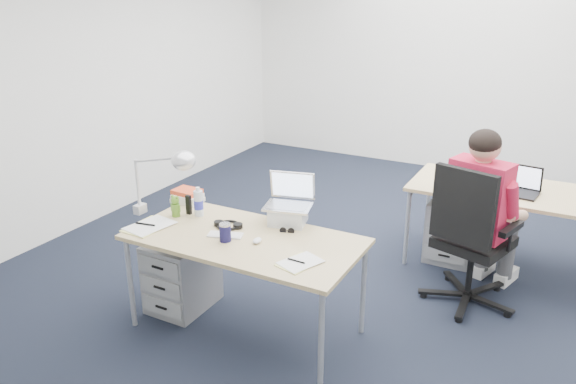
% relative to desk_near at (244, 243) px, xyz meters
% --- Properties ---
extents(floor, '(7.00, 7.00, 0.00)m').
position_rel_desk_near_xyz_m(floor, '(0.51, 0.98, -0.68)').
color(floor, black).
rests_on(floor, ground).
extents(room, '(6.02, 7.02, 2.80)m').
position_rel_desk_near_xyz_m(room, '(0.51, 0.98, 1.03)').
color(room, white).
rests_on(room, ground).
extents(desk_near, '(1.60, 0.80, 0.73)m').
position_rel_desk_near_xyz_m(desk_near, '(0.00, 0.00, 0.00)').
color(desk_near, tan).
rests_on(desk_near, ground).
extents(desk_far, '(1.60, 0.80, 0.73)m').
position_rel_desk_near_xyz_m(desk_far, '(1.46, 1.87, 0.00)').
color(desk_far, tan).
rests_on(desk_far, ground).
extents(office_chair, '(0.89, 0.89, 1.14)m').
position_rel_desk_near_xyz_m(office_chair, '(1.32, 1.11, -0.36)').
color(office_chair, black).
rests_on(office_chair, ground).
extents(seated_person, '(0.56, 0.82, 1.37)m').
position_rel_desk_near_xyz_m(seated_person, '(1.37, 1.30, 0.01)').
color(seated_person, '#C51C3D').
rests_on(seated_person, ground).
extents(drawer_pedestal_near, '(0.40, 0.50, 0.55)m').
position_rel_desk_near_xyz_m(drawer_pedestal_near, '(-0.60, 0.04, -0.41)').
color(drawer_pedestal_near, gray).
rests_on(drawer_pedestal_near, ground).
extents(drawer_pedestal_far, '(0.40, 0.50, 0.55)m').
position_rel_desk_near_xyz_m(drawer_pedestal_far, '(1.04, 1.86, -0.41)').
color(drawer_pedestal_far, gray).
rests_on(drawer_pedestal_far, ground).
extents(silver_laptop, '(0.38, 0.33, 0.35)m').
position_rel_desk_near_xyz_m(silver_laptop, '(0.15, 0.35, 0.22)').
color(silver_laptop, silver).
rests_on(silver_laptop, desk_near).
extents(wireless_keyboard, '(0.26, 0.17, 0.01)m').
position_rel_desk_near_xyz_m(wireless_keyboard, '(-0.13, -0.04, 0.05)').
color(wireless_keyboard, white).
rests_on(wireless_keyboard, desk_near).
extents(computer_mouse, '(0.06, 0.09, 0.03)m').
position_rel_desk_near_xyz_m(computer_mouse, '(0.12, -0.03, 0.06)').
color(computer_mouse, white).
rests_on(computer_mouse, desk_near).
extents(headphones, '(0.24, 0.20, 0.04)m').
position_rel_desk_near_xyz_m(headphones, '(-0.19, 0.09, 0.06)').
color(headphones, black).
rests_on(headphones, desk_near).
extents(can_koozie, '(0.09, 0.09, 0.13)m').
position_rel_desk_near_xyz_m(can_koozie, '(-0.08, -0.11, 0.11)').
color(can_koozie, '#181645').
rests_on(can_koozie, desk_near).
extents(water_bottle, '(0.09, 0.09, 0.22)m').
position_rel_desk_near_xyz_m(water_bottle, '(-0.50, 0.17, 0.16)').
color(water_bottle, silver).
rests_on(water_bottle, desk_near).
extents(bear_figurine, '(0.09, 0.07, 0.17)m').
position_rel_desk_near_xyz_m(bear_figurine, '(-0.65, 0.08, 0.13)').
color(bear_figurine, '#3C771F').
rests_on(bear_figurine, desk_near).
extents(book_stack, '(0.27, 0.23, 0.10)m').
position_rel_desk_near_xyz_m(book_stack, '(-0.75, 0.35, 0.10)').
color(book_stack, silver).
rests_on(book_stack, desk_near).
extents(cordless_phone, '(0.04, 0.03, 0.15)m').
position_rel_desk_near_xyz_m(cordless_phone, '(-0.59, 0.16, 0.12)').
color(cordless_phone, black).
rests_on(cordless_phone, desk_near).
extents(papers_left, '(0.27, 0.35, 0.01)m').
position_rel_desk_near_xyz_m(papers_left, '(-0.70, -0.18, 0.05)').
color(papers_left, '#E5E484').
rests_on(papers_left, desk_near).
extents(papers_right, '(0.26, 0.30, 0.01)m').
position_rel_desk_near_xyz_m(papers_right, '(0.50, -0.17, 0.05)').
color(papers_right, '#E5E484').
rests_on(papers_right, desk_near).
extents(sunglasses, '(0.12, 0.08, 0.02)m').
position_rel_desk_near_xyz_m(sunglasses, '(0.22, 0.20, 0.06)').
color(sunglasses, black).
rests_on(sunglasses, desk_near).
extents(desk_lamp, '(0.53, 0.29, 0.57)m').
position_rel_desk_near_xyz_m(desk_lamp, '(-0.75, -0.00, 0.33)').
color(desk_lamp, silver).
rests_on(desk_lamp, desk_near).
extents(dark_laptop, '(0.37, 0.36, 0.24)m').
position_rel_desk_near_xyz_m(dark_laptop, '(1.53, 1.77, 0.17)').
color(dark_laptop, black).
rests_on(dark_laptop, desk_far).
extents(far_papers, '(0.29, 0.36, 0.01)m').
position_rel_desk_near_xyz_m(far_papers, '(1.28, 2.06, 0.05)').
color(far_papers, white).
rests_on(far_papers, desk_far).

